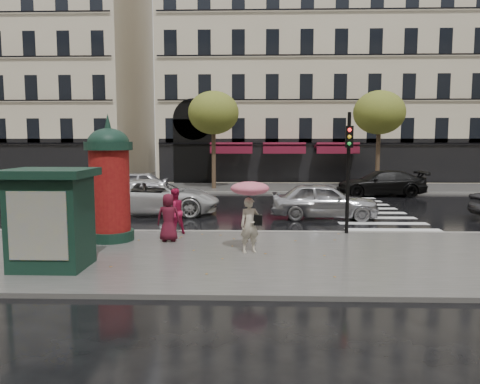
{
  "coord_description": "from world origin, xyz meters",
  "views": [
    {
      "loc": [
        0.74,
        -13.55,
        3.38
      ],
      "look_at": [
        0.28,
        1.5,
        1.71
      ],
      "focal_mm": 35.0,
      "sensor_mm": 36.0,
      "label": 1
    }
  ],
  "objects_px": {
    "woman_red": "(174,211)",
    "traffic_light": "(348,161)",
    "morris_column": "(110,180)",
    "car_far_silver": "(132,184)",
    "car_white": "(156,197)",
    "man_burgundy": "(169,217)",
    "newsstand": "(51,217)",
    "car_silver": "(324,201)",
    "car_black": "(381,183)",
    "woman_umbrella": "(250,204)"
  },
  "relations": [
    {
      "from": "man_burgundy",
      "to": "car_silver",
      "type": "xyz_separation_m",
      "value": [
        5.78,
        5.3,
        -0.12
      ]
    },
    {
      "from": "woman_umbrella",
      "to": "car_far_silver",
      "type": "distance_m",
      "value": 16.39
    },
    {
      "from": "car_silver",
      "to": "morris_column",
      "type": "bearing_deg",
      "value": 127.55
    },
    {
      "from": "woman_umbrella",
      "to": "newsstand",
      "type": "height_order",
      "value": "newsstand"
    },
    {
      "from": "woman_red",
      "to": "car_white",
      "type": "xyz_separation_m",
      "value": [
        -1.7,
        5.09,
        -0.12
      ]
    },
    {
      "from": "newsstand",
      "to": "car_far_silver",
      "type": "relative_size",
      "value": 0.58
    },
    {
      "from": "woman_red",
      "to": "traffic_light",
      "type": "distance_m",
      "value": 6.28
    },
    {
      "from": "morris_column",
      "to": "car_far_silver",
      "type": "height_order",
      "value": "morris_column"
    },
    {
      "from": "car_white",
      "to": "car_far_silver",
      "type": "xyz_separation_m",
      "value": [
        -2.93,
        6.99,
        -0.05
      ]
    },
    {
      "from": "traffic_light",
      "to": "man_burgundy",
      "type": "bearing_deg",
      "value": -166.61
    },
    {
      "from": "car_silver",
      "to": "car_white",
      "type": "distance_m",
      "value": 7.55
    },
    {
      "from": "man_burgundy",
      "to": "woman_umbrella",
      "type": "bearing_deg",
      "value": 149.84
    },
    {
      "from": "newsstand",
      "to": "car_far_silver",
      "type": "height_order",
      "value": "newsstand"
    },
    {
      "from": "woman_red",
      "to": "car_black",
      "type": "relative_size",
      "value": 0.3
    },
    {
      "from": "woman_umbrella",
      "to": "man_burgundy",
      "type": "distance_m",
      "value": 3.07
    },
    {
      "from": "morris_column",
      "to": "traffic_light",
      "type": "xyz_separation_m",
      "value": [
        7.93,
        1.31,
        0.59
      ]
    },
    {
      "from": "woman_red",
      "to": "car_white",
      "type": "height_order",
      "value": "woman_red"
    },
    {
      "from": "woman_umbrella",
      "to": "car_black",
      "type": "bearing_deg",
      "value": 62.73
    },
    {
      "from": "man_burgundy",
      "to": "newsstand",
      "type": "height_order",
      "value": "newsstand"
    },
    {
      "from": "car_white",
      "to": "morris_column",
      "type": "bearing_deg",
      "value": 175.52
    },
    {
      "from": "woman_umbrella",
      "to": "newsstand",
      "type": "distance_m",
      "value": 5.36
    },
    {
      "from": "car_silver",
      "to": "car_black",
      "type": "bearing_deg",
      "value": -25.36
    },
    {
      "from": "car_far_silver",
      "to": "woman_red",
      "type": "bearing_deg",
      "value": 14.59
    },
    {
      "from": "car_white",
      "to": "car_black",
      "type": "bearing_deg",
      "value": -60.83
    },
    {
      "from": "newsstand",
      "to": "car_black",
      "type": "distance_m",
      "value": 21.31
    },
    {
      "from": "woman_red",
      "to": "car_silver",
      "type": "bearing_deg",
      "value": 176.52
    },
    {
      "from": "man_burgundy",
      "to": "car_black",
      "type": "bearing_deg",
      "value": -128.86
    },
    {
      "from": "newsstand",
      "to": "car_white",
      "type": "relative_size",
      "value": 0.44
    },
    {
      "from": "car_white",
      "to": "car_black",
      "type": "distance_m",
      "value": 14.3
    },
    {
      "from": "morris_column",
      "to": "traffic_light",
      "type": "height_order",
      "value": "traffic_light"
    },
    {
      "from": "woman_red",
      "to": "car_far_silver",
      "type": "bearing_deg",
      "value": -108.17
    },
    {
      "from": "morris_column",
      "to": "car_far_silver",
      "type": "relative_size",
      "value": 0.94
    },
    {
      "from": "traffic_light",
      "to": "newsstand",
      "type": "relative_size",
      "value": 1.66
    },
    {
      "from": "woman_umbrella",
      "to": "car_silver",
      "type": "height_order",
      "value": "woman_umbrella"
    },
    {
      "from": "car_silver",
      "to": "car_black",
      "type": "relative_size",
      "value": 0.86
    },
    {
      "from": "morris_column",
      "to": "car_silver",
      "type": "relative_size",
      "value": 0.9
    },
    {
      "from": "woman_umbrella",
      "to": "morris_column",
      "type": "bearing_deg",
      "value": 161.12
    },
    {
      "from": "car_far_silver",
      "to": "traffic_light",
      "type": "bearing_deg",
      "value": 35.71
    },
    {
      "from": "newsstand",
      "to": "car_silver",
      "type": "height_order",
      "value": "newsstand"
    },
    {
      "from": "woman_umbrella",
      "to": "traffic_light",
      "type": "relative_size",
      "value": 0.51
    },
    {
      "from": "man_burgundy",
      "to": "newsstand",
      "type": "relative_size",
      "value": 0.61
    },
    {
      "from": "man_burgundy",
      "to": "traffic_light",
      "type": "height_order",
      "value": "traffic_light"
    },
    {
      "from": "morris_column",
      "to": "car_silver",
      "type": "xyz_separation_m",
      "value": [
        7.7,
        5.18,
        -1.31
      ]
    },
    {
      "from": "woman_red",
      "to": "woman_umbrella",
      "type": "bearing_deg",
      "value": 96.65
    },
    {
      "from": "car_white",
      "to": "car_far_silver",
      "type": "relative_size",
      "value": 1.31
    },
    {
      "from": "woman_red",
      "to": "traffic_light",
      "type": "bearing_deg",
      "value": 143.6
    },
    {
      "from": "morris_column",
      "to": "car_far_silver",
      "type": "bearing_deg",
      "value": 101.7
    },
    {
      "from": "newsstand",
      "to": "car_white",
      "type": "bearing_deg",
      "value": 85.78
    },
    {
      "from": "woman_umbrella",
      "to": "woman_red",
      "type": "height_order",
      "value": "woman_umbrella"
    },
    {
      "from": "car_white",
      "to": "man_burgundy",
      "type": "bearing_deg",
      "value": -167.15
    }
  ]
}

